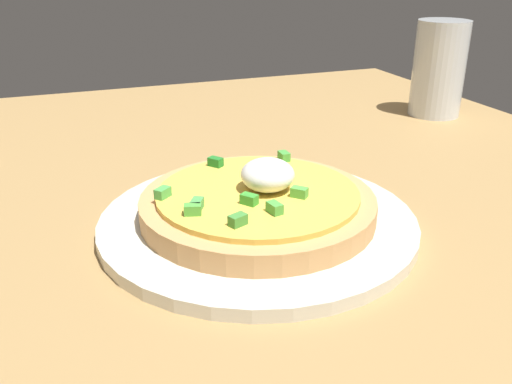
{
  "coord_description": "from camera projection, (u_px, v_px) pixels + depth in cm",
  "views": [
    {
      "loc": [
        38.36,
        -19.56,
        24.67
      ],
      "look_at": [
        -0.41,
        -4.86,
        6.46
      ],
      "focal_mm": 38.58,
      "sensor_mm": 36.0,
      "label": 1
    }
  ],
  "objects": [
    {
      "name": "pizza",
      "position": [
        257.0,
        200.0,
        0.46
      ],
      "size": [
        19.37,
        19.37,
        4.88
      ],
      "color": "tan",
      "rests_on": "plate"
    },
    {
      "name": "cup_near",
      "position": [
        438.0,
        72.0,
        0.76
      ],
      "size": [
        7.02,
        7.02,
        12.9
      ],
      "color": "silver",
      "rests_on": "dining_table"
    },
    {
      "name": "plate",
      "position": [
        256.0,
        220.0,
        0.46
      ],
      "size": [
        26.27,
        26.27,
        1.07
      ],
      "primitive_type": "cylinder",
      "color": "silver",
      "rests_on": "dining_table"
    },
    {
      "name": "dining_table",
      "position": [
        309.0,
        235.0,
        0.48
      ],
      "size": [
        111.36,
        82.68,
        3.38
      ],
      "primitive_type": "cube",
      "color": "#A47F4C",
      "rests_on": "ground"
    }
  ]
}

